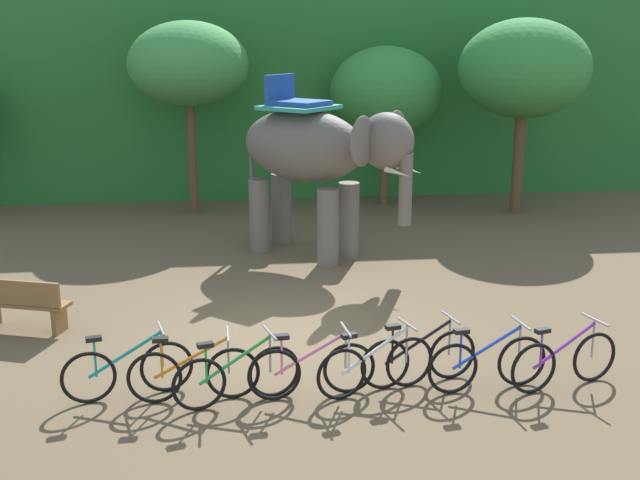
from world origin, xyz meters
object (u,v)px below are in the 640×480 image
Objects in this scene: elephant at (316,154)px; wooden_bench at (21,303)px; tree_left at (386,91)px; bike_green at (237,376)px; bike_black at (419,357)px; bike_white at (376,366)px; tree_right at (524,69)px; bike_orange at (193,373)px; bike_pink at (312,369)px; tree_center_right at (188,65)px; bike_purple at (564,361)px; bike_teal at (128,370)px; bike_blue at (487,363)px.

elephant is 6.57m from wooden_bench.
tree_left reaches higher than bike_green.
bike_white is at bearing -161.50° from bike_black.
bike_orange is at bearing -128.35° from tree_right.
elephant is 6.86m from bike_pink.
tree_center_right is at bearing 107.72° from bike_black.
bike_purple is (2.54, -0.12, 0.00)m from bike_white.
bike_green is 4.37m from bike_purple.
bike_pink is 1.02× the size of bike_black.
bike_orange and bike_black have the same top height.
bike_teal is at bearing -52.76° from wooden_bench.
bike_teal is (-5.60, -11.35, -2.69)m from tree_left.
tree_left is 11.86m from wooden_bench.
tree_left is 12.94m from bike_teal.
elephant is at bearing 111.40° from bike_purple.
bike_purple reaches higher than wooden_bench.
tree_right is at bearing 61.05° from bike_white.
tree_left is at bearing 90.91° from bike_purple.
bike_teal and bike_green have the same top height.
bike_orange is 1.03× the size of bike_green.
tree_center_right is 2.95× the size of bike_purple.
bike_orange is (-2.31, -6.52, -1.82)m from elephant.
elephant is (-5.68, -3.57, -1.51)m from tree_right.
tree_left is 5.65m from elephant.
bike_white is (2.83, -11.03, -3.44)m from tree_center_right.
bike_orange is at bearing -112.31° from tree_left.
tree_center_right is 2.92× the size of bike_black.
bike_black and bike_purple have the same top height.
tree_right is 3.00× the size of bike_green.
bike_blue is at bearing -1.33° from bike_pink.
bike_pink is at bearing 5.26° from bike_green.
elephant reaches higher than bike_orange.
tree_left reaches higher than bike_orange.
tree_left is 0.86× the size of tree_right.
tree_left is at bearing 64.20° from elephant.
bike_black is at bearing -98.63° from tree_left.
bike_teal is 0.98× the size of bike_pink.
elephant is at bearing -147.83° from tree_right.
tree_right is 13.30m from bike_orange.
bike_green is 0.97× the size of bike_blue.
tree_center_right reaches higher than bike_purple.
bike_pink is (-6.46, -10.14, -3.32)m from tree_right.
bike_green is at bearing -176.73° from bike_white.
bike_orange is at bearing 178.16° from bike_pink.
bike_teal is 3.25m from bike_white.
bike_green is 1.07× the size of wooden_bench.
bike_purple is at bearing -68.60° from elephant.
tree_left reaches higher than bike_white.
tree_left is at bearing 67.69° from bike_orange.
tree_right is 6.88m from elephant.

